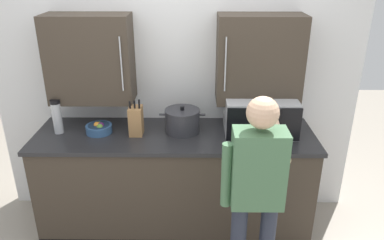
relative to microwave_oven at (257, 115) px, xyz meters
name	(u,v)px	position (x,y,z in m)	size (l,w,h in m)	color
back_wall_tiled	(176,65)	(-0.70, 0.30, 0.36)	(3.34, 0.44, 2.86)	white
counter_unit	(176,181)	(-0.70, -0.04, -0.63)	(2.40, 0.72, 0.95)	#3D3328
microwave_oven	(257,115)	(0.00, 0.00, 0.00)	(0.60, 0.43, 0.31)	#B7BABF
fruit_bowl	(99,128)	(-1.35, -0.02, -0.11)	(0.22, 0.22, 0.10)	#335684
knife_block	(136,121)	(-1.03, -0.05, -0.03)	(0.11, 0.15, 0.32)	#A37547
stock_pot	(182,121)	(-0.64, 0.01, -0.05)	(0.40, 0.30, 0.23)	#2D2D33
thermos_flask	(57,116)	(-1.70, -0.03, 0.00)	(0.08, 0.08, 0.30)	#B7BABF
person_figure	(256,188)	(-0.12, -0.87, -0.15)	(0.44, 0.65, 1.59)	#282D3D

